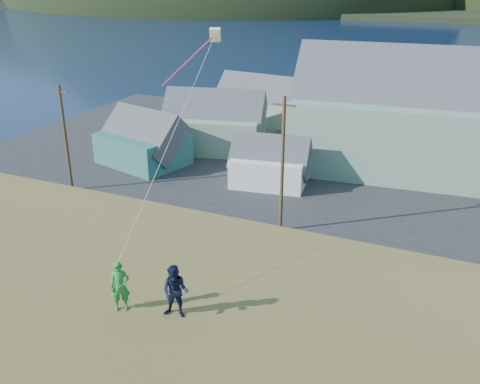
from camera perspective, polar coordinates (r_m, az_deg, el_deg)
name	(u,v)px	position (r m, az deg, el deg)	size (l,w,h in m)	color
ground	(289,244)	(36.89, 5.22, -5.50)	(900.00, 900.00, 0.00)	#0A1638
grass_strip	(279,256)	(35.20, 4.15, -6.85)	(110.00, 8.00, 0.10)	#4C3D19
waterfront_lot	(347,165)	(51.95, 11.36, 2.80)	(72.00, 36.00, 0.12)	#28282B
wharf	(344,104)	(74.67, 10.99, 9.23)	(26.00, 14.00, 0.90)	gray
shed_teal	(142,140)	(51.51, -10.38, 5.46)	(9.33, 7.52, 6.44)	#2A625B
shed_palegreen_near	(214,123)	(54.98, -2.81, 7.34)	(11.38, 8.50, 7.46)	gray
shed_white	(270,163)	(45.78, 3.19, 3.15)	(7.27, 5.36, 5.31)	white
shed_palegreen_far	(263,106)	(61.85, 2.49, 9.20)	(12.04, 7.77, 7.65)	gray
utility_poles	(277,168)	(36.68, 3.93, 2.60)	(35.40, 0.24, 9.68)	#47331E
parked_cars	(274,135)	(57.60, 3.60, 6.04)	(25.25, 11.44, 1.58)	navy
kite_flyer_green	(120,286)	(17.69, -12.68, -9.79)	(0.63, 0.41, 1.72)	#23822D
kite_flyer_navy	(175,292)	(17.06, -6.91, -10.51)	(0.87, 0.68, 1.79)	black
kite_rig	(210,42)	(23.41, -3.23, 15.71)	(1.19, 4.95, 11.10)	#F2EBB8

